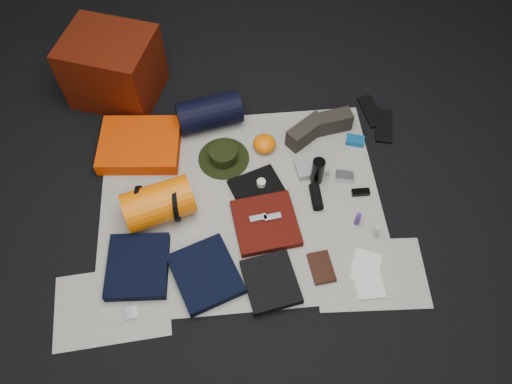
{
  "coord_description": "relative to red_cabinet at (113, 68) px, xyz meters",
  "views": [
    {
      "loc": [
        -0.05,
        -1.47,
        2.46
      ],
      "look_at": [
        0.09,
        0.0,
        0.1
      ],
      "focal_mm": 35.0,
      "sensor_mm": 36.0,
      "label": 1
    }
  ],
  "objects": [
    {
      "name": "orange_stuff_sack",
      "position": [
        0.9,
        -0.56,
        -0.17
      ],
      "size": [
        0.17,
        0.17,
        0.09
      ],
      "primitive_type": "ellipsoid",
      "rotation": [
        0.0,
        0.0,
        -0.27
      ],
      "color": "#FF6B04",
      "rests_on": "newspaper_mat"
    },
    {
      "name": "toiletry_clear",
      "position": [
        1.45,
        -1.21,
        -0.17
      ],
      "size": [
        0.04,
        0.04,
        0.09
      ],
      "primitive_type": "cylinder",
      "rotation": [
        0.0,
        0.0,
        0.42
      ],
      "color": "#B7BCB7",
      "rests_on": "newspaper_mat"
    },
    {
      "name": "red_cabinet",
      "position": [
        0.0,
        0.0,
        0.0
      ],
      "size": [
        0.65,
        0.59,
        0.44
      ],
      "primitive_type": "cube",
      "rotation": [
        0.0,
        0.0,
        -0.35
      ],
      "color": "#521306",
      "rests_on": "floor"
    },
    {
      "name": "toiletry_purple",
      "position": [
        1.37,
        -1.13,
        -0.17
      ],
      "size": [
        0.04,
        0.04,
        0.09
      ],
      "primitive_type": "cylinder",
      "rotation": [
        0.0,
        0.0,
        0.27
      ],
      "color": "#482475",
      "rests_on": "newspaper_mat"
    },
    {
      "name": "sack_strap_left",
      "position": [
        0.18,
        -0.96,
        -0.11
      ],
      "size": [
        0.02,
        0.22,
        0.22
      ],
      "primitive_type": "cylinder",
      "rotation": [
        0.0,
        1.57,
        0.0
      ],
      "color": "black",
      "rests_on": "newspaper_mat"
    },
    {
      "name": "paperback_book",
      "position": [
        1.12,
        -1.38,
        -0.2
      ],
      "size": [
        0.14,
        0.19,
        0.02
      ],
      "primitive_type": "cube",
      "rotation": [
        0.0,
        0.0,
        0.11
      ],
      "color": "black",
      "rests_on": "newspaper_mat"
    },
    {
      "name": "trousers_charcoal",
      "position": [
        0.85,
        -1.44,
        -0.19
      ],
      "size": [
        0.31,
        0.34,
        0.05
      ],
      "primitive_type": "cube",
      "rotation": [
        0.0,
        0.0,
        0.18
      ],
      "color": "black",
      "rests_on": "newspaper_mat"
    },
    {
      "name": "compact_camera",
      "position": [
        1.35,
        -0.82,
        -0.19
      ],
      "size": [
        0.11,
        0.08,
        0.04
      ],
      "primitive_type": "cube",
      "rotation": [
        0.0,
        0.0,
        -0.22
      ],
      "color": "#BCBCC2",
      "rests_on": "newspaper_mat"
    },
    {
      "name": "sunglasses",
      "position": [
        1.43,
        -0.94,
        -0.2
      ],
      "size": [
        0.1,
        0.04,
        0.03
      ],
      "primitive_type": "cube",
      "rotation": [
        0.0,
        0.0,
        -0.01
      ],
      "color": "black",
      "rests_on": "newspaper_mat"
    },
    {
      "name": "water_bottle",
      "position": [
        1.18,
        -0.82,
        -0.12
      ],
      "size": [
        0.08,
        0.08,
        0.18
      ],
      "primitive_type": "cylinder",
      "rotation": [
        0.0,
        0.0,
        -0.12
      ],
      "color": "black",
      "rests_on": "newspaper_mat"
    },
    {
      "name": "tape_roll",
      "position": [
        0.86,
        -0.84,
        -0.17
      ],
      "size": [
        0.05,
        0.05,
        0.04
      ],
      "primitive_type": "cylinder",
      "color": "silver",
      "rests_on": "black_tshirt"
    },
    {
      "name": "sack_strap_right",
      "position": [
        0.38,
        -0.96,
        -0.11
      ],
      "size": [
        0.03,
        0.22,
        0.22
      ],
      "primitive_type": "cylinder",
      "rotation": [
        0.0,
        1.57,
        0.0
      ],
      "color": "black",
      "rests_on": "newspaper_mat"
    },
    {
      "name": "speaker",
      "position": [
        1.16,
        -0.95,
        -0.18
      ],
      "size": [
        0.06,
        0.16,
        0.06
      ],
      "primitive_type": "cylinder",
      "rotation": [
        1.57,
        0.0,
        0.01
      ],
      "color": "black",
      "rests_on": "newspaper_mat"
    },
    {
      "name": "newspaper_sheet_front_left",
      "position": [
        0.03,
        -1.48,
        -0.22
      ],
      "size": [
        0.61,
        0.44,
        0.0
      ],
      "primitive_type": "cube",
      "rotation": [
        0.0,
        0.0,
        0.07
      ],
      "color": "beige",
      "rests_on": "floor"
    },
    {
      "name": "energy_bar_b",
      "position": [
        0.9,
        -1.07,
        -0.16
      ],
      "size": [
        0.1,
        0.05,
        0.01
      ],
      "primitive_type": "cube",
      "rotation": [
        0.0,
        0.0,
        0.14
      ],
      "color": "#BCBCC2",
      "rests_on": "red_shirt"
    },
    {
      "name": "hiking_boot_left",
      "position": [
        1.16,
        -0.51,
        -0.15
      ],
      "size": [
        0.26,
        0.23,
        0.13
      ],
      "primitive_type": "cube",
      "rotation": [
        0.0,
        0.0,
        0.64
      ],
      "color": "#2D2923",
      "rests_on": "newspaper_mat"
    },
    {
      "name": "flip_flop_left",
      "position": [
        1.62,
        -0.33,
        -0.21
      ],
      "size": [
        0.14,
        0.28,
        0.01
      ],
      "primitive_type": "cube",
      "rotation": [
        0.0,
        0.0,
        0.16
      ],
      "color": "black",
      "rests_on": "floor"
    },
    {
      "name": "key_cluster",
      "position": [
        0.13,
        -1.53,
        -0.21
      ],
      "size": [
        0.08,
        0.08,
        0.01
      ],
      "primitive_type": "cube",
      "rotation": [
        0.0,
        0.0,
        0.14
      ],
      "color": "#BCBCC2",
      "rests_on": "newspaper_mat"
    },
    {
      "name": "red_shirt",
      "position": [
        0.86,
        -1.09,
        -0.19
      ],
      "size": [
        0.38,
        0.38,
        0.05
      ],
      "primitive_type": "cube",
      "rotation": [
        0.0,
        0.0,
        0.12
      ],
      "color": "#4A0D08",
      "rests_on": "newspaper_mat"
    },
    {
      "name": "cyan_case",
      "position": [
        1.47,
        -0.56,
        -0.2
      ],
      "size": [
        0.13,
        0.1,
        0.03
      ],
      "primitive_type": "cube",
      "rotation": [
        0.0,
        0.0,
        -0.31
      ],
      "color": "#0E528B",
      "rests_on": "newspaper_mat"
    },
    {
      "name": "trousers_navy_a",
      "position": [
        0.16,
        -1.29,
        -0.19
      ],
      "size": [
        0.34,
        0.38,
        0.06
      ],
      "primitive_type": "cube",
      "rotation": [
        0.0,
        0.0,
        -0.05
      ],
      "color": "black",
      "rests_on": "newspaper_mat"
    },
    {
      "name": "first_aid_pouch",
      "position": [
        1.17,
        -0.74,
        -0.19
      ],
      "size": [
        0.2,
        0.16,
        0.05
      ],
      "primitive_type": "cube",
      "rotation": [
        0.0,
        0.0,
        0.14
      ],
      "color": "#919991",
      "rests_on": "newspaper_mat"
    },
    {
      "name": "map_printout",
      "position": [
        1.36,
        -1.39,
        -0.21
      ],
      "size": [
        0.2,
        0.23,
        0.01
      ],
      "primitive_type": "cube",
      "rotation": [
        0.0,
        0.0,
        -0.37
      ],
      "color": "white",
      "rests_on": "newspaper_mat"
    },
    {
      "name": "map_booklet",
      "position": [
        1.36,
        -1.47,
        -0.21
      ],
      "size": [
        0.14,
        0.21,
        0.01
      ],
      "primitive_type": "cube",
      "rotation": [
        0.0,
        0.0,
        0.01
      ],
      "color": "white",
      "rests_on": "newspaper_mat"
    },
    {
      "name": "newspaper_sheet_front_right",
      "position": [
        1.38,
        -1.43,
        -0.22
      ],
      "size": [
        0.6,
        0.43,
        0.0
      ],
      "primitive_type": "cube",
      "rotation": [
        0.0,
        0.0,
        -0.05
      ],
      "color": "beige",
      "rests_on": "floor"
    },
    {
      "name": "navy_duffel",
      "position": [
        0.58,
        -0.33,
        -0.11
      ],
      "size": [
        0.43,
        0.28,
        0.2
      ],
      "primitive_type": "cylinder",
      "rotation": [
        0.0,
        1.57,
        0.21
      ],
      "color": "black",
      "rests_on": "newspaper_mat"
    },
    {
      "name": "floor",
      "position": [
        0.73,
        -0.93,
        -0.23
      ],
      "size": [
        4.5,
        4.5,
        0.02
      ],
      "primitive_type": "cube",
      "color": "black",
      "rests_on": "ground"
    },
    {
      "name": "sleeping_pad",
      "position": [
        0.15,
        -0.49,
        -0.17
      ],
      "size": [
        0.51,
        0.43,
        0.09
      ],
      "primitive_type": "cube",
      "rotation": [
        0.0,
        0.0,
        -0.09
      ],
      "color": "#F04002",
      "rests_on": "newspaper_mat"
    },
    {
      "name": "hiking_boot_right",
      "position": [
        1.33,
        -0.44,
        -0.15
      ],
      "size": [
        0.27,
        0.14,
        0.13
      ],
      "primitive_type": "cube",
      "rotation": [
        0.0,
        0.0,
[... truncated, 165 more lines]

